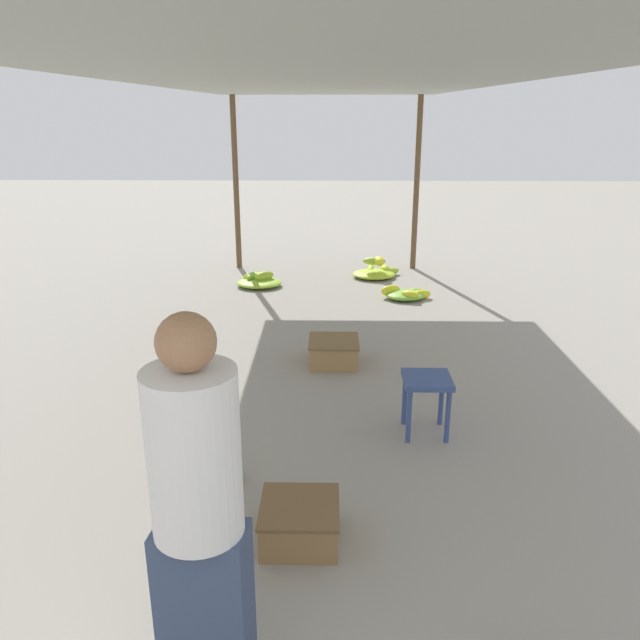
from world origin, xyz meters
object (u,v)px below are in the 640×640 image
banana_pile_left_1 (259,280)px  banana_pile_right_0 (406,294)px  banana_pile_right_1 (376,271)px  crate_near (334,351)px  stool (427,389)px  vendor_foreground (198,510)px  banana_pile_left_0 (202,470)px  crate_mid (300,522)px

banana_pile_left_1 → banana_pile_right_0: size_ratio=0.90×
banana_pile_right_1 → crate_near: bearing=-101.0°
banana_pile_right_1 → stool: bearing=-89.4°
banana_pile_left_1 → crate_near: size_ratio=1.30×
banana_pile_left_1 → banana_pile_right_0: (1.91, -0.58, -0.01)m
banana_pile_left_1 → banana_pile_right_1: banana_pile_right_1 is taller
banana_pile_right_0 → banana_pile_right_1: bearing=105.9°
vendor_foreground → crate_near: bearing=81.3°
crate_near → banana_pile_left_1: bearing=110.4°
banana_pile_left_0 → crate_near: bearing=66.7°
stool → banana_pile_left_0: stool is taller
banana_pile_left_1 → crate_mid: crate_mid is taller
vendor_foreground → crate_mid: (0.33, 0.90, -0.72)m
banana_pile_right_1 → crate_near: size_ratio=1.52×
banana_pile_right_1 → banana_pile_right_0: bearing=-74.1°
banana_pile_left_1 → banana_pile_right_0: 2.00m
vendor_foreground → banana_pile_left_1: bearing=94.5°
vendor_foreground → banana_pile_left_0: vendor_foreground is taller
stool → crate_mid: (-0.85, -1.21, -0.24)m
crate_near → banana_pile_right_0: bearing=66.5°
banana_pile_left_0 → crate_mid: size_ratio=1.08×
vendor_foreground → crate_near: (0.52, 3.42, -0.72)m
banana_pile_right_0 → crate_near: size_ratio=1.43×
banana_pile_right_1 → banana_pile_left_0: bearing=-105.9°
banana_pile_left_1 → banana_pile_right_1: 1.68m
vendor_foreground → banana_pile_left_1: vendor_foreground is taller
stool → crate_mid: stool is taller
stool → crate_mid: 1.50m
stool → banana_pile_left_0: 1.66m
vendor_foreground → banana_pile_left_0: 1.67m
vendor_foreground → banana_pile_right_1: size_ratio=2.30×
stool → banana_pile_right_1: stool is taller
stool → banana_pile_left_1: bearing=112.5°
banana_pile_left_1 → stool: bearing=-67.5°
vendor_foreground → banana_pile_left_1: 6.16m
banana_pile_left_1 → crate_mid: 5.26m
stool → vendor_foreground: bearing=-119.2°
banana_pile_left_1 → banana_pile_right_1: bearing=16.5°
banana_pile_right_0 → stool: bearing=-94.3°
banana_pile_right_0 → banana_pile_left_1: bearing=163.0°
crate_near → crate_mid: crate_near is taller
crate_near → crate_mid: 2.52m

